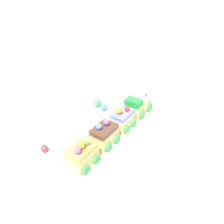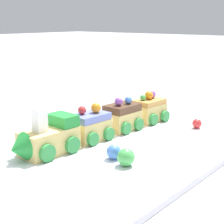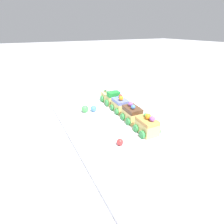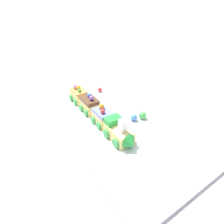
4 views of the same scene
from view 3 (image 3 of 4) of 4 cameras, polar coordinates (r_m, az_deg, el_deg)
ground_plane at (r=0.75m, az=0.54°, el=-1.82°), size 10.00×10.00×0.00m
display_board at (r=0.75m, az=0.54°, el=-1.41°), size 0.84×0.43×0.01m
cake_train_locomotive at (r=0.87m, az=-0.78°, el=4.99°), size 0.14×0.08×0.09m
cake_car_blueberry at (r=0.77m, az=2.75°, el=2.26°), size 0.08×0.07×0.08m
cake_car_chocolate at (r=0.69m, az=6.58°, el=-0.68°), size 0.08×0.07×0.08m
cake_car_caramel at (r=0.62m, az=11.34°, el=-4.42°), size 0.08×0.07×0.07m
gumball_blue at (r=0.78m, az=-6.03°, el=1.14°), size 0.03×0.03×0.03m
gumball_red at (r=0.56m, az=2.62°, el=-9.79°), size 0.02×0.02×0.02m
gumball_green at (r=0.78m, az=-8.80°, el=1.05°), size 0.03×0.03×0.03m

